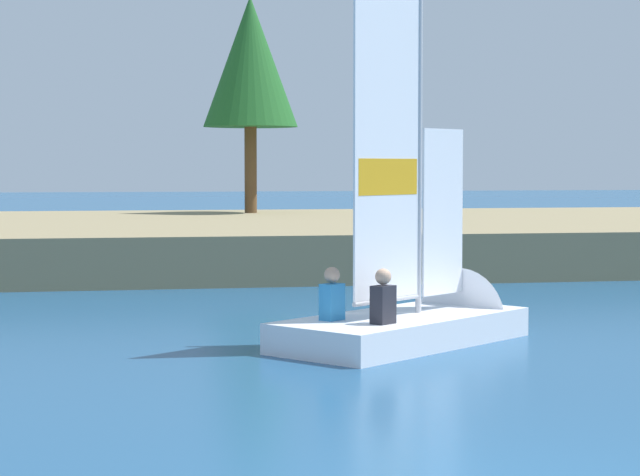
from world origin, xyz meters
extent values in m
cube|color=#897A56|center=(0.00, 22.13, 0.49)|extent=(80.00, 13.70, 0.98)
cylinder|color=brown|center=(1.38, 26.52, 2.19)|extent=(0.35, 0.35, 2.42)
cone|color=#1E5B23|center=(1.38, 26.52, 5.23)|extent=(2.66, 2.66, 3.66)
cube|color=white|center=(0.97, 7.69, 0.19)|extent=(3.83, 3.50, 0.38)
cone|color=white|center=(2.39, 8.82, 0.19)|extent=(1.60, 1.68, 1.43)
cylinder|color=#B7B7BC|center=(1.26, 7.92, 2.64)|extent=(0.08, 0.08, 4.51)
cube|color=white|center=(0.74, 7.50, 2.55)|extent=(1.06, 0.86, 3.84)
cube|color=orange|center=(0.74, 7.50, 2.17)|extent=(0.96, 0.78, 0.46)
cube|color=white|center=(1.68, 8.26, 1.69)|extent=(0.71, 0.58, 2.22)
cylinder|color=#B7B7BC|center=(0.74, 7.50, 0.60)|extent=(1.08, 0.88, 0.06)
cube|color=#26262D|center=(0.54, 6.90, 0.62)|extent=(0.34, 0.33, 0.47)
sphere|color=tan|center=(0.54, 6.90, 0.96)|extent=(0.20, 0.20, 0.20)
cube|color=#338CCC|center=(-0.01, 7.36, 0.61)|extent=(0.34, 0.33, 0.46)
sphere|color=tan|center=(-0.01, 7.36, 0.95)|extent=(0.20, 0.20, 0.20)
camera|label=1|loc=(-2.88, -7.42, 2.32)|focal=68.03mm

